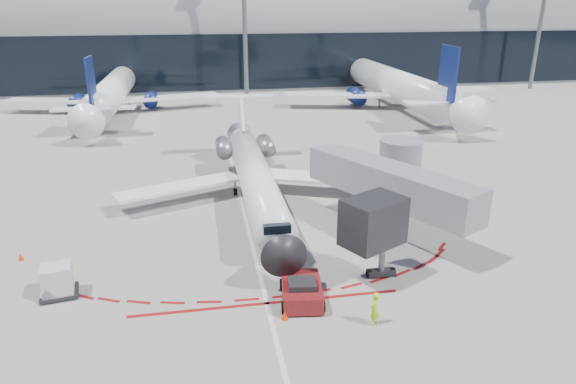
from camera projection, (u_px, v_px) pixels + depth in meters
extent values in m
plane|color=gray|center=(245.00, 216.00, 37.03)|extent=(260.00, 260.00, 0.00)
cube|color=silver|center=(242.00, 206.00, 38.87)|extent=(0.25, 40.00, 0.01)
cube|color=maroon|center=(267.00, 303.00, 26.42)|extent=(14.00, 0.25, 0.01)
cube|color=gray|center=(210.00, 55.00, 95.19)|extent=(150.00, 24.00, 10.00)
cylinder|color=gray|center=(208.00, 27.00, 93.43)|extent=(150.00, 24.00, 24.00)
cube|color=black|center=(213.00, 63.00, 84.08)|extent=(150.00, 0.20, 9.00)
cube|color=gray|center=(389.00, 183.00, 33.09)|extent=(8.22, 12.61, 2.30)
cube|color=black|center=(373.00, 222.00, 27.30)|extent=(3.86, 3.44, 2.60)
cylinder|color=slate|center=(382.00, 257.00, 28.64)|extent=(0.36, 0.36, 2.40)
cube|color=black|center=(381.00, 272.00, 28.99)|extent=(1.60, 0.60, 0.30)
cylinder|color=gray|center=(399.00, 171.00, 39.30)|extent=(3.20, 3.20, 4.80)
cylinder|color=black|center=(397.00, 197.00, 40.06)|extent=(4.00, 4.00, 0.50)
cylinder|color=slate|center=(244.00, 15.00, 77.70)|extent=(0.70, 0.70, 25.00)
cylinder|color=slate|center=(542.00, 14.00, 85.92)|extent=(0.70, 0.70, 25.00)
cylinder|color=white|center=(256.00, 178.00, 38.40)|extent=(2.49, 20.27, 2.49)
cone|color=black|center=(280.00, 245.00, 27.87)|extent=(2.49, 2.58, 2.49)
cone|color=white|center=(241.00, 139.00, 49.27)|extent=(2.49, 3.32, 2.49)
cube|color=black|center=(276.00, 226.00, 29.05)|extent=(1.57, 1.29, 0.51)
cube|color=white|center=(179.00, 187.00, 39.03)|extent=(9.87, 5.85, 0.29)
cube|color=white|center=(325.00, 178.00, 40.91)|extent=(9.87, 5.85, 0.29)
cube|color=white|center=(241.00, 118.00, 47.65)|extent=(0.23, 4.32, 4.40)
cube|color=white|center=(239.00, 97.00, 48.85)|extent=(6.63, 1.47, 0.15)
cylinder|color=slate|center=(224.00, 147.00, 45.49)|extent=(1.38, 3.13, 1.38)
cylinder|color=slate|center=(266.00, 145.00, 46.11)|extent=(1.38, 3.13, 1.38)
cylinder|color=black|center=(272.00, 252.00, 31.26)|extent=(0.20, 0.52, 0.52)
cylinder|color=black|center=(235.00, 192.00, 40.96)|extent=(0.28, 0.59, 0.59)
cylinder|color=black|center=(270.00, 190.00, 41.41)|extent=(0.28, 0.59, 0.59)
cylinder|color=slate|center=(272.00, 248.00, 31.17)|extent=(0.17, 0.17, 1.01)
cube|color=#5D0D16|center=(302.00, 291.00, 26.51)|extent=(2.38, 3.42, 0.90)
cube|color=black|center=(302.00, 284.00, 26.02)|extent=(1.54, 1.36, 0.35)
cylinder|color=slate|center=(299.00, 273.00, 28.63)|extent=(0.42, 2.58, 0.10)
cylinder|color=black|center=(284.00, 307.00, 25.52)|extent=(0.36, 0.67, 0.64)
cylinder|color=black|center=(322.00, 306.00, 25.61)|extent=(0.36, 0.67, 0.64)
cylinder|color=black|center=(282.00, 284.00, 27.57)|extent=(0.36, 0.67, 0.64)
cylinder|color=black|center=(318.00, 283.00, 27.66)|extent=(0.36, 0.67, 0.64)
imported|color=#BFEF19|center=(375.00, 309.00, 24.42)|extent=(0.75, 0.72, 1.73)
cube|color=black|center=(60.00, 293.00, 27.07)|extent=(2.08, 1.86, 0.20)
cube|color=silver|center=(57.00, 279.00, 26.78)|extent=(1.69, 1.61, 1.48)
cylinder|color=black|center=(44.00, 302.00, 26.34)|extent=(0.12, 0.20, 0.19)
cylinder|color=black|center=(75.00, 297.00, 26.80)|extent=(0.12, 0.20, 0.19)
cylinder|color=black|center=(46.00, 291.00, 27.40)|extent=(0.12, 0.20, 0.19)
cylinder|color=black|center=(75.00, 286.00, 27.86)|extent=(0.12, 0.20, 0.19)
cone|color=red|center=(21.00, 257.00, 30.75)|extent=(0.32, 0.32, 0.45)
cone|color=red|center=(285.00, 315.00, 25.03)|extent=(0.34, 0.34, 0.47)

